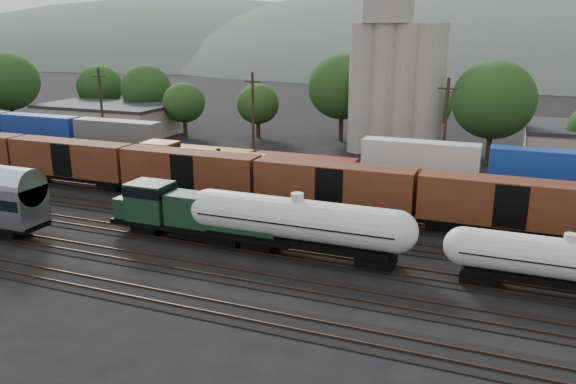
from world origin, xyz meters
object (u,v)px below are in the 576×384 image
at_px(tank_car_a, 297,222).
at_px(green_locomotive, 192,212).
at_px(orange_locomotive, 195,164).
at_px(grain_silo, 395,74).

bearing_deg(tank_car_a, green_locomotive, -180.00).
bearing_deg(orange_locomotive, grain_silo, 56.85).
xyz_separation_m(green_locomotive, grain_silo, (8.34, 41.00, 8.76)).
xyz_separation_m(orange_locomotive, grain_silo, (16.98, 26.00, 8.68)).
bearing_deg(tank_car_a, orange_locomotive, 140.17).
relative_size(green_locomotive, grain_silo, 0.57).
relative_size(green_locomotive, tank_car_a, 0.89).
bearing_deg(grain_silo, green_locomotive, -101.50).
distance_m(tank_car_a, grain_silo, 41.86).
bearing_deg(grain_silo, orange_locomotive, -123.15).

